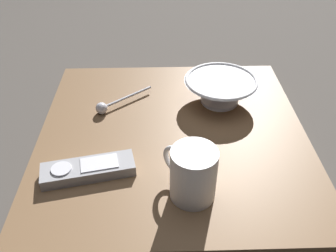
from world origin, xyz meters
name	(u,v)px	position (x,y,z in m)	size (l,w,h in m)	color
ground_plane	(173,148)	(0.00, 0.00, 0.00)	(6.00, 6.00, 0.00)	#47423D
table	(173,140)	(0.00, 0.00, 0.02)	(0.55, 0.56, 0.04)	brown
cereal_bowl	(221,89)	(-0.11, -0.11, 0.08)	(0.17, 0.17, 0.06)	silver
coffee_mug	(192,173)	(-0.02, 0.17, 0.09)	(0.09, 0.09, 0.10)	white
teaspoon	(107,106)	(0.14, -0.08, 0.06)	(0.12, 0.10, 0.03)	silver
tv_remote_near	(88,169)	(0.16, 0.12, 0.06)	(0.17, 0.08, 0.02)	#9E9EA3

